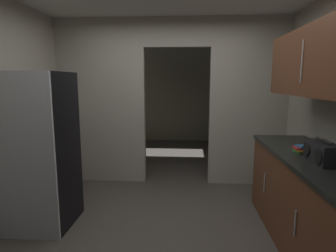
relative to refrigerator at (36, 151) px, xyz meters
name	(u,v)px	position (x,y,z in m)	size (l,w,h in m)	color
ground	(160,237)	(1.41, -0.19, -0.87)	(20.00, 20.00, 0.00)	#47423D
kitchen_partition	(168,98)	(1.38, 1.50, 0.50)	(3.60, 0.12, 2.59)	#ADA899
adjoining_room_shell	(176,95)	(1.41, 3.72, 0.43)	(3.60, 3.33, 2.59)	gray
refrigerator	(36,151)	(0.00, 0.00, 0.00)	(0.76, 0.71, 1.73)	black
lower_cabinet_run	(311,203)	(2.89, -0.27, -0.40)	(0.65, 2.10, 0.93)	brown
upper_cabinet_counterside	(323,61)	(2.89, -0.27, 0.94)	(0.36, 1.89, 0.63)	brown
boombox	(323,153)	(2.85, -0.48, 0.16)	(0.18, 0.39, 0.20)	black
book_stack	(301,149)	(2.80, -0.16, 0.11)	(0.15, 0.16, 0.08)	#388C47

